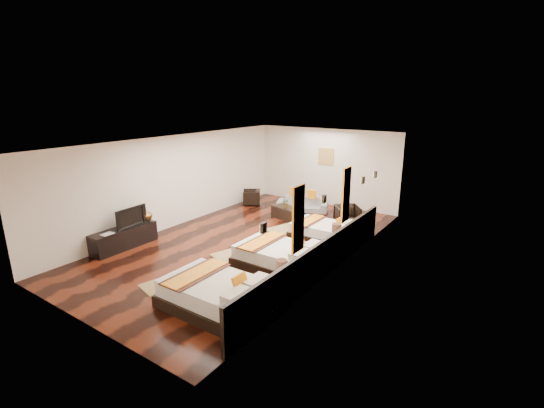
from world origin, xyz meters
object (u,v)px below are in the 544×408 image
Objects in this scene: book at (104,233)px; figurine at (145,214)px; nightstand_a at (282,285)px; coffee_table at (287,213)px; nightstand_b at (336,245)px; tv_console at (124,238)px; sofa at (302,204)px; armchair_right at (347,216)px; tv at (129,217)px; bed_near at (220,295)px; bed_far at (326,231)px; table_plant at (286,203)px; armchair_left at (252,197)px; bed_mid at (283,257)px.

figurine reaches higher than book.
coffee_table is (-2.68, 4.44, -0.09)m from nightstand_a.
nightstand_a is 2.51m from nightstand_b.
nightstand_b is at bearing 20.90° from figurine.
tv_console is 6.05m from sofa.
armchair_right is (4.22, 4.99, 0.05)m from tv_console.
tv is 3.15× the size of book.
nightstand_a is at bearing -85.23° from sofa.
tv_console is at bearing 161.04° from tv.
nightstand_b is at bearing 77.98° from bed_near.
tv_console is 4.71× the size of figurine.
bed_far is 2.17m from table_plant.
armchair_left is at bearing 136.74° from armchair_right.
bed_far is 1.43m from armchair_right.
bed_far is 2.93× the size of armchair_left.
bed_mid is 4.26m from figurine.
bed_far is 1.85× the size of coffee_table.
bed_near is 1.24m from nightstand_a.
nightstand_b is 3.29m from table_plant.
armchair_right is (0.03, 5.87, 0.04)m from bed_near.
nightstand_a is 1.33× the size of armchair_left.
bed_mid is 4.33m from tv.
tv_console is at bearing -133.24° from sofa.
bed_near is at bearing -102.02° from nightstand_b.
tv reaches higher than nightstand_a.
figurine is at bearing 172.78° from nightstand_a.
table_plant is (2.27, 3.78, -0.20)m from figurine.
tv_console is at bearing -39.10° from armchair_left.
armchair_right reaches higher than sofa.
sofa is 1.12m from table_plant.
bed_far is (-0.00, 4.45, -0.05)m from bed_near.
bed_far is 1.20m from nightstand_b.
figurine is (-4.20, -0.57, 0.46)m from bed_mid.
bed_far is 2.11× the size of nightstand_b.
table_plant is at bearing 120.99° from bed_mid.
nightstand_b reaches higher than table_plant.
figurine is 4.42m from table_plant.
book is at bearing -167.12° from armchair_right.
book is (-4.19, -4.12, 0.32)m from bed_far.
bed_mid reaches higher than book.
nightstand_b reaches higher than bed_near.
figurine is at bearing -120.94° from table_plant.
bed_near reaches higher than nightstand_a.
table_plant reaches higher than sofa.
armchair_right is (1.96, -0.61, 0.07)m from sofa.
nightstand_b is at bearing -51.33° from bed_far.
figurine is 1.37× the size of table_plant.
bed_mid reaches higher than table_plant.
book is at bearing -90.00° from tv_console.
nightstand_b is 4.00m from sofa.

